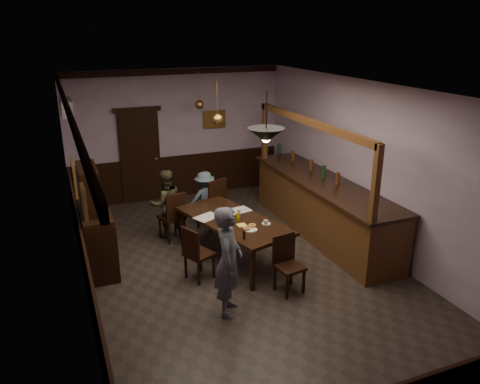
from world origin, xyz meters
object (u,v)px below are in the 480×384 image
coffee_cup (266,222)px  pendant_brass_mid (217,119)px  dining_table (234,222)px  bar_counter (322,206)px  pendant_brass_far (199,104)px  sideboard (96,228)px  person_standing (228,261)px  chair_side (196,252)px  person_seated_right (205,199)px  chair_far_right (213,202)px  pendant_iron (266,135)px  chair_near (287,261)px  soda_can (238,216)px  chair_far_left (174,215)px  person_seated_left (166,204)px

coffee_cup → pendant_brass_mid: size_ratio=0.10×
dining_table → bar_counter: bar_counter is taller
pendant_brass_far → sideboard: bearing=-139.6°
person_standing → pendant_brass_far: bearing=15.1°
chair_side → person_standing: (0.17, -1.03, 0.31)m
coffee_cup → sideboard: 2.82m
person_seated_right → pendant_brass_mid: (0.08, -0.64, 1.73)m
chair_far_right → person_seated_right: bearing=-95.2°
person_seated_right → bar_counter: 2.36m
person_seated_right → pendant_iron: 2.99m
chair_near → person_standing: 1.11m
sideboard → pendant_brass_mid: pendant_brass_mid is taller
person_seated_right → soda_can: size_ratio=9.46×
chair_side → person_seated_right: bearing=-45.9°
sideboard → soda_can: bearing=-15.2°
bar_counter → pendant_iron: size_ratio=5.49×
chair_side → chair_far_left: bearing=-25.7°
person_standing → person_seated_right: person_standing is taller
chair_near → soda_can: 1.30m
sideboard → pendant_brass_far: pendant_brass_far is taller
person_standing → coffee_cup: (1.06, 1.05, -0.01)m
pendant_brass_mid → chair_far_left: bearing=172.2°
dining_table → bar_counter: bearing=9.0°
sideboard → pendant_brass_mid: 2.83m
dining_table → person_seated_right: 1.62m
chair_far_left → chair_near: chair_far_left is taller
coffee_cup → bar_counter: 1.75m
person_standing → soda_can: person_standing is taller
sideboard → bar_counter: bearing=-3.5°
chair_near → chair_far_left: bearing=107.0°
chair_far_right → person_seated_left: bearing=-24.9°
soda_can → pendant_brass_mid: bearing=88.9°
pendant_brass_mid → chair_far_right: bearing=87.6°
dining_table → coffee_cup: (0.40, -0.44, 0.11)m
person_seated_right → pendant_brass_far: 2.06m
dining_table → person_standing: person_standing is taller
sideboard → pendant_brass_mid: bearing=10.1°
chair_side → person_seated_left: 1.83m
person_standing → soda_can: 1.61m
person_seated_left → chair_side: bearing=84.6°
chair_far_right → chair_side: (-0.92, -1.80, -0.08)m
pendant_iron → pendant_brass_mid: (-0.14, 1.75, -0.06)m
person_seated_left → pendant_brass_mid: bearing=151.2°
chair_side → pendant_iron: 2.16m
person_standing → coffee_cup: 1.49m
person_seated_right → coffee_cup: 2.11m
pendant_brass_mid → soda_can: bearing=-91.1°
soda_can → bar_counter: bar_counter is taller
chair_near → coffee_cup: chair_near is taller
dining_table → chair_far_left: 1.36m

